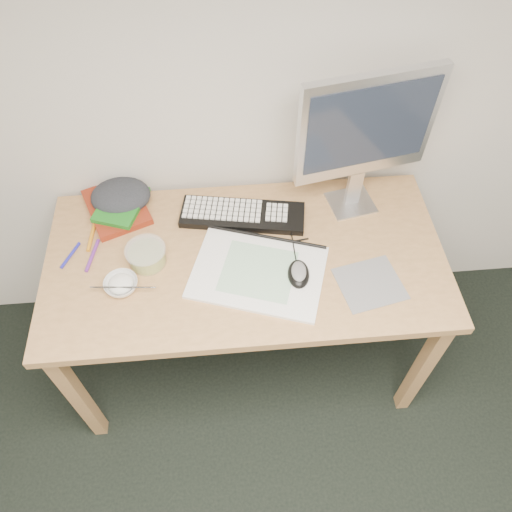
% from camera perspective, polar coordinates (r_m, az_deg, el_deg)
% --- Properties ---
extents(desk, '(1.40, 0.70, 0.75)m').
position_cam_1_polar(desk, '(1.81, -1.16, -1.59)').
color(desk, tan).
rests_on(desk, ground).
extents(mousepad, '(0.24, 0.23, 0.00)m').
position_cam_1_polar(mousepad, '(1.72, 12.88, -3.11)').
color(mousepad, slate).
rests_on(mousepad, desk).
extents(sketchpad, '(0.52, 0.44, 0.01)m').
position_cam_1_polar(sketchpad, '(1.70, 0.25, -1.85)').
color(sketchpad, white).
rests_on(sketchpad, desk).
extents(keyboard, '(0.47, 0.22, 0.03)m').
position_cam_1_polar(keyboard, '(1.85, -1.56, 4.71)').
color(keyboard, black).
rests_on(keyboard, desk).
extents(monitor, '(0.47, 0.17, 0.55)m').
position_cam_1_polar(monitor, '(1.71, 12.52, 13.85)').
color(monitor, silver).
rests_on(monitor, desk).
extents(mouse, '(0.08, 0.12, 0.04)m').
position_cam_1_polar(mouse, '(1.67, 4.91, -1.80)').
color(mouse, black).
rests_on(mouse, sketchpad).
extents(rice_bowl, '(0.12, 0.12, 0.04)m').
position_cam_1_polar(rice_bowl, '(1.71, -15.14, -3.20)').
color(rice_bowl, white).
rests_on(rice_bowl, desk).
extents(chopsticks, '(0.20, 0.03, 0.02)m').
position_cam_1_polar(chopsticks, '(1.68, -14.96, -3.48)').
color(chopsticks, '#B7B7B9').
rests_on(chopsticks, rice_bowl).
extents(fruit_tub, '(0.16, 0.16, 0.07)m').
position_cam_1_polar(fruit_tub, '(1.75, -12.40, 0.06)').
color(fruit_tub, gold).
rests_on(fruit_tub, desk).
extents(book_red, '(0.28, 0.32, 0.03)m').
position_cam_1_polar(book_red, '(1.95, -15.64, 5.41)').
color(book_red, maroon).
rests_on(book_red, desk).
extents(book_green, '(0.21, 0.24, 0.02)m').
position_cam_1_polar(book_green, '(1.92, -15.15, 5.70)').
color(book_green, '#1C711D').
rests_on(book_green, book_red).
extents(cloth_lump, '(0.22, 0.20, 0.08)m').
position_cam_1_polar(cloth_lump, '(1.95, -15.21, 6.62)').
color(cloth_lump, '#222529').
rests_on(cloth_lump, desk).
extents(pencil_pink, '(0.18, 0.09, 0.01)m').
position_cam_1_polar(pencil_pink, '(1.80, -2.61, 2.19)').
color(pencil_pink, '#CA6580').
rests_on(pencil_pink, desk).
extents(pencil_tan, '(0.17, 0.11, 0.01)m').
position_cam_1_polar(pencil_tan, '(1.78, -1.11, 1.49)').
color(pencil_tan, tan).
rests_on(pencil_tan, desk).
extents(pencil_black, '(0.17, 0.03, 0.01)m').
position_cam_1_polar(pencil_black, '(1.78, 3.44, 1.52)').
color(pencil_black, black).
rests_on(pencil_black, desk).
extents(marker_blue, '(0.06, 0.11, 0.01)m').
position_cam_1_polar(marker_blue, '(1.86, -20.45, 0.08)').
color(marker_blue, '#2120AE').
rests_on(marker_blue, desk).
extents(marker_orange, '(0.02, 0.14, 0.01)m').
position_cam_1_polar(marker_orange, '(1.89, -18.25, 2.28)').
color(marker_orange, orange).
rests_on(marker_orange, desk).
extents(marker_purple, '(0.04, 0.14, 0.01)m').
position_cam_1_polar(marker_purple, '(1.83, -18.19, 0.07)').
color(marker_purple, '#682893').
rests_on(marker_purple, desk).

